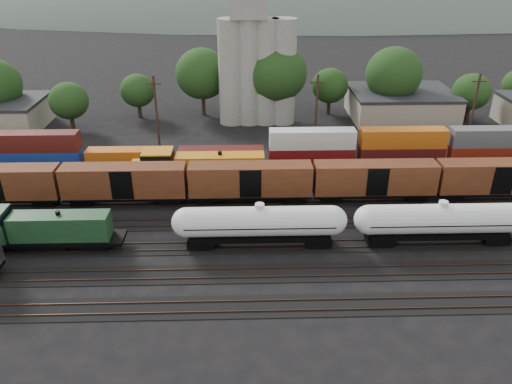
{
  "coord_description": "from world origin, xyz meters",
  "views": [
    {
      "loc": [
        0.87,
        -50.31,
        29.41
      ],
      "look_at": [
        2.34,
        2.0,
        3.0
      ],
      "focal_mm": 35.0,
      "sensor_mm": 36.0,
      "label": 1
    }
  ],
  "objects_px": {
    "green_locomotive": "(32,229)",
    "tank_car_a": "(260,223)",
    "orange_locomotive": "(195,167)",
    "grain_silo": "(256,60)"
  },
  "relations": [
    {
      "from": "tank_car_a",
      "to": "green_locomotive",
      "type": "bearing_deg",
      "value": 180.0
    },
    {
      "from": "orange_locomotive",
      "to": "grain_silo",
      "type": "distance_m",
      "value": 28.71
    },
    {
      "from": "green_locomotive",
      "to": "orange_locomotive",
      "type": "distance_m",
      "value": 21.79
    },
    {
      "from": "green_locomotive",
      "to": "orange_locomotive",
      "type": "height_order",
      "value": "orange_locomotive"
    },
    {
      "from": "tank_car_a",
      "to": "orange_locomotive",
      "type": "xyz_separation_m",
      "value": [
        -7.95,
        15.0,
        -0.13
      ]
    },
    {
      "from": "green_locomotive",
      "to": "orange_locomotive",
      "type": "xyz_separation_m",
      "value": [
        15.81,
        15.0,
        0.16
      ]
    },
    {
      "from": "tank_car_a",
      "to": "orange_locomotive",
      "type": "relative_size",
      "value": 0.96
    },
    {
      "from": "green_locomotive",
      "to": "orange_locomotive",
      "type": "relative_size",
      "value": 0.88
    },
    {
      "from": "green_locomotive",
      "to": "grain_silo",
      "type": "distance_m",
      "value": 48.56
    },
    {
      "from": "green_locomotive",
      "to": "tank_car_a",
      "type": "distance_m",
      "value": 23.76
    }
  ]
}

